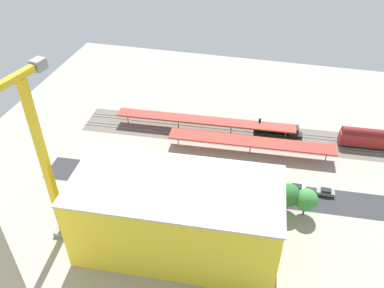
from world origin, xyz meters
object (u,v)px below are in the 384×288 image
at_px(street_tree_0, 225,189).
at_px(traffic_light, 174,181).
at_px(passenger_coach, 369,138).
at_px(street_tree_5, 229,187).
at_px(parked_car_3, 246,182).
at_px(tower_crane, 34,155).
at_px(parked_car_0, 325,192).
at_px(parked_car_4, 224,178).
at_px(box_truck_1, 212,199).
at_px(box_truck_0, 171,186).
at_px(parked_car_6, 176,171).
at_px(street_tree_2, 289,195).
at_px(parked_car_2, 272,184).
at_px(parked_car_5, 202,174).
at_px(locomotive, 278,130).
at_px(construction_building, 176,217).
at_px(parked_car_1, 297,189).
at_px(platform_canopy_near, 251,142).
at_px(platform_canopy_far, 205,120).
at_px(street_tree_4, 306,200).
at_px(street_tree_3, 275,193).
at_px(street_tree_1, 120,168).

distance_m(street_tree_0, traffic_light, 12.98).
bearing_deg(passenger_coach, street_tree_5, 41.62).
height_order(parked_car_3, tower_crane, tower_crane).
height_order(parked_car_0, parked_car_4, parked_car_0).
bearing_deg(box_truck_1, parked_car_0, -159.90).
relative_size(box_truck_0, street_tree_5, 1.32).
distance_m(parked_car_6, street_tree_2, 30.22).
height_order(parked_car_2, parked_car_5, parked_car_2).
distance_m(locomotive, parked_car_2, 23.64).
bearing_deg(parked_car_6, parked_car_2, -178.36).
relative_size(parked_car_4, construction_building, 0.11).
bearing_deg(parked_car_1, platform_canopy_near, -44.49).
bearing_deg(parked_car_6, parked_car_0, -178.77).
relative_size(platform_canopy_far, parked_car_5, 12.61).
height_order(parked_car_3, street_tree_2, street_tree_2).
bearing_deg(locomotive, street_tree_5, 72.56).
relative_size(parked_car_5, tower_crane, 0.11).
height_order(parked_car_0, parked_car_2, parked_car_0).
distance_m(box_truck_0, street_tree_4, 32.90).
relative_size(parked_car_0, parked_car_3, 1.05).
bearing_deg(street_tree_2, parked_car_4, -24.47).
xyz_separation_m(parked_car_1, parked_car_6, (31.31, 0.53, -0.02)).
bearing_deg(tower_crane, parked_car_3, -143.99).
relative_size(passenger_coach, parked_car_3, 3.95).
distance_m(box_truck_0, traffic_light, 2.72).
xyz_separation_m(locomotive, passenger_coach, (-25.66, -0.00, 1.38)).
xyz_separation_m(parked_car_4, tower_crane, (32.45, 27.85, 22.88)).
bearing_deg(street_tree_3, street_tree_2, -179.23).
bearing_deg(street_tree_4, parked_car_5, -16.43).
distance_m(parked_car_5, traffic_light, 10.13).
height_order(parked_car_4, box_truck_1, box_truck_1).
bearing_deg(passenger_coach, parked_car_4, 32.32).
xyz_separation_m(tower_crane, street_tree_1, (-6.80, -20.31, -18.55)).
distance_m(parked_car_3, parked_car_4, 5.63).
bearing_deg(street_tree_2, box_truck_1, 6.71).
relative_size(parked_car_2, traffic_light, 0.69).
relative_size(street_tree_0, street_tree_4, 0.97).
height_order(parked_car_0, street_tree_2, street_tree_2).
distance_m(passenger_coach, construction_building, 64.95).
bearing_deg(parked_car_0, street_tree_2, 40.03).
height_order(locomotive, parked_car_2, locomotive).
bearing_deg(box_truck_1, box_truck_0, -11.29).
height_order(platform_canopy_far, parked_car_5, platform_canopy_far).
relative_size(street_tree_1, street_tree_2, 1.02).
distance_m(platform_canopy_far, traffic_light, 28.82).
xyz_separation_m(box_truck_0, street_tree_5, (-14.78, 0.40, 2.99)).
relative_size(locomotive, street_tree_2, 1.87).
relative_size(locomotive, passenger_coach, 0.88).
distance_m(parked_car_5, street_tree_1, 21.50).
relative_size(passenger_coach, street_tree_5, 2.16).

